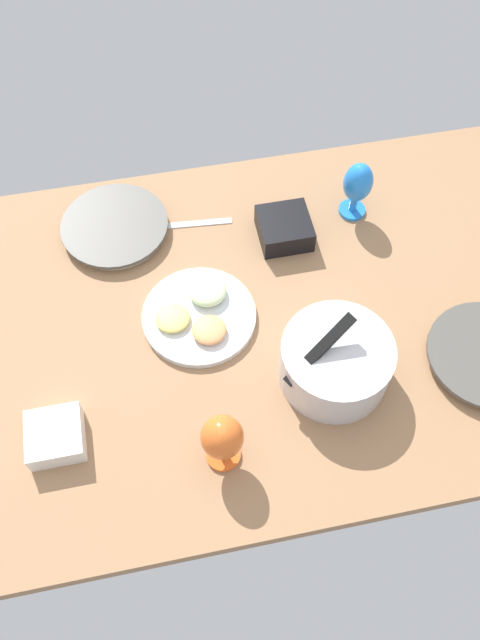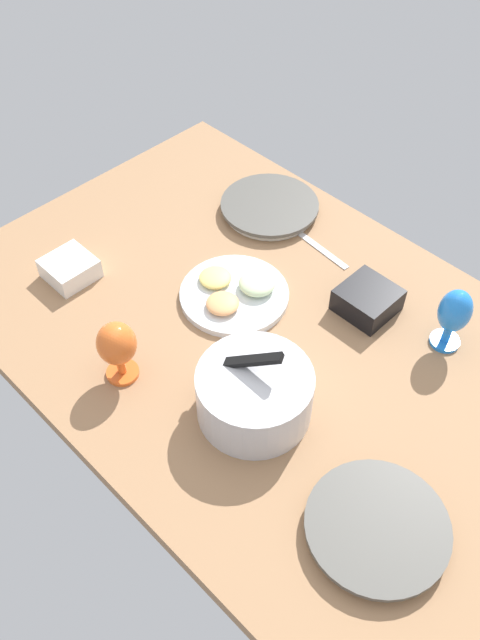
{
  "view_description": "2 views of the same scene",
  "coord_description": "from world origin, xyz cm",
  "px_view_note": "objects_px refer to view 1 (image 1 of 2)",
  "views": [
    {
      "loc": [
        20.65,
        79.25,
        134.51
      ],
      "look_at": [
        5.27,
        2.57,
        4.48
      ],
      "focal_mm": 36.23,
      "sensor_mm": 36.0,
      "label": 1
    },
    {
      "loc": [
        -70.21,
        79.17,
        123.64
      ],
      "look_at": [
        4.96,
        4.67,
        4.48
      ],
      "focal_mm": 37.66,
      "sensor_mm": 36.0,
      "label": 2
    }
  ],
  "objects_px": {
    "mixing_bowl": "(336,361)",
    "hurricane_glass_blue": "(358,185)",
    "dinner_plate_right": "(115,227)",
    "square_bowl_black": "(285,228)",
    "fruit_platter": "(199,314)",
    "hurricane_glass_orange": "(222,438)",
    "square_bowl_white": "(55,436)"
  },
  "relations": [
    {
      "from": "fruit_platter",
      "to": "hurricane_glass_blue",
      "type": "xyz_separation_m",
      "value": [
        -0.46,
        -0.25,
        0.09
      ]
    },
    {
      "from": "hurricane_glass_blue",
      "to": "square_bowl_black",
      "type": "bearing_deg",
      "value": 13.13
    },
    {
      "from": "dinner_plate_right",
      "to": "hurricane_glass_orange",
      "type": "bearing_deg",
      "value": 104.06
    },
    {
      "from": "mixing_bowl",
      "to": "hurricane_glass_blue",
      "type": "relative_size",
      "value": 1.5
    },
    {
      "from": "dinner_plate_right",
      "to": "fruit_platter",
      "type": "bearing_deg",
      "value": 119.38
    },
    {
      "from": "mixing_bowl",
      "to": "hurricane_glass_orange",
      "type": "height_order",
      "value": "mixing_bowl"
    },
    {
      "from": "mixing_bowl",
      "to": "fruit_platter",
      "type": "height_order",
      "value": "mixing_bowl"
    },
    {
      "from": "dinner_plate_right",
      "to": "square_bowl_black",
      "type": "bearing_deg",
      "value": 166.37
    },
    {
      "from": "square_bowl_white",
      "to": "dinner_plate_right",
      "type": "bearing_deg",
      "value": -107.97
    },
    {
      "from": "fruit_platter",
      "to": "dinner_plate_right",
      "type": "bearing_deg",
      "value": -60.62
    },
    {
      "from": "dinner_plate_right",
      "to": "hurricane_glass_orange",
      "type": "relative_size",
      "value": 1.73
    },
    {
      "from": "dinner_plate_right",
      "to": "square_bowl_black",
      "type": "distance_m",
      "value": 0.45
    },
    {
      "from": "dinner_plate_right",
      "to": "square_bowl_black",
      "type": "height_order",
      "value": "square_bowl_black"
    },
    {
      "from": "dinner_plate_right",
      "to": "hurricane_glass_blue",
      "type": "distance_m",
      "value": 0.64
    },
    {
      "from": "hurricane_glass_orange",
      "to": "square_bowl_white",
      "type": "xyz_separation_m",
      "value": [
        0.35,
        -0.1,
        -0.07
      ]
    },
    {
      "from": "mixing_bowl",
      "to": "square_bowl_white",
      "type": "distance_m",
      "value": 0.63
    },
    {
      "from": "hurricane_glass_blue",
      "to": "dinner_plate_right",
      "type": "bearing_deg",
      "value": -5.26
    },
    {
      "from": "hurricane_glass_orange",
      "to": "square_bowl_black",
      "type": "relative_size",
      "value": 1.23
    },
    {
      "from": "hurricane_glass_orange",
      "to": "dinner_plate_right",
      "type": "bearing_deg",
      "value": -75.94
    },
    {
      "from": "fruit_platter",
      "to": "hurricane_glass_blue",
      "type": "bearing_deg",
      "value": -151.45
    },
    {
      "from": "fruit_platter",
      "to": "hurricane_glass_orange",
      "type": "relative_size",
      "value": 1.7
    },
    {
      "from": "dinner_plate_right",
      "to": "square_bowl_white",
      "type": "relative_size",
      "value": 2.35
    },
    {
      "from": "mixing_bowl",
      "to": "hurricane_glass_orange",
      "type": "distance_m",
      "value": 0.32
    },
    {
      "from": "dinner_plate_right",
      "to": "fruit_platter",
      "type": "height_order",
      "value": "fruit_platter"
    },
    {
      "from": "hurricane_glass_blue",
      "to": "mixing_bowl",
      "type": "bearing_deg",
      "value": 68.29
    },
    {
      "from": "fruit_platter",
      "to": "square_bowl_black",
      "type": "height_order",
      "value": "square_bowl_black"
    },
    {
      "from": "dinner_plate_right",
      "to": "square_bowl_white",
      "type": "distance_m",
      "value": 0.59
    },
    {
      "from": "hurricane_glass_orange",
      "to": "square_bowl_black",
      "type": "xyz_separation_m",
      "value": [
        -0.27,
        -0.56,
        -0.07
      ]
    },
    {
      "from": "square_bowl_black",
      "to": "hurricane_glass_orange",
      "type": "bearing_deg",
      "value": 64.47
    },
    {
      "from": "square_bowl_black",
      "to": "fruit_platter",
      "type": "bearing_deg",
      "value": 38.11
    },
    {
      "from": "hurricane_glass_blue",
      "to": "hurricane_glass_orange",
      "type": "height_order",
      "value": "hurricane_glass_blue"
    },
    {
      "from": "hurricane_glass_blue",
      "to": "square_bowl_white",
      "type": "bearing_deg",
      "value": 31.63
    }
  ]
}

